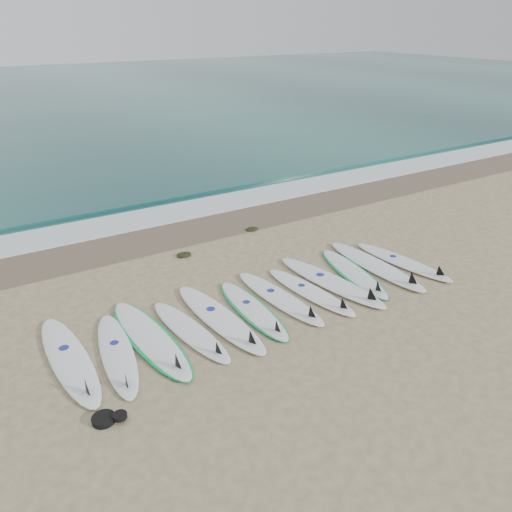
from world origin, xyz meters
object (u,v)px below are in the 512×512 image
surfboard_0 (70,360)px  surfboard_11 (405,262)px  surfboard_6 (281,298)px  leash_coil (107,418)px

surfboard_0 → surfboard_11: surfboard_0 is taller
surfboard_6 → surfboard_11: bearing=-7.1°
surfboard_6 → leash_coil: size_ratio=5.65×
surfboard_0 → surfboard_6: size_ratio=1.08×
surfboard_0 → leash_coil: size_ratio=6.11×
surfboard_0 → surfboard_11: 7.22m
surfboard_0 → surfboard_6: (3.96, -0.13, -0.01)m
surfboard_6 → surfboard_11: (3.26, -0.12, -0.00)m
surfboard_0 → leash_coil: 1.56m
surfboard_11 → leash_coil: bearing=-177.0°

